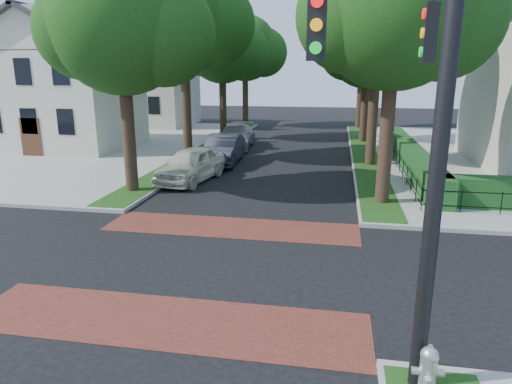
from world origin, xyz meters
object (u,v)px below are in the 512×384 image
traffic_signal (425,118)px  fire_hydrant (428,374)px  parked_car_middle (223,149)px  parked_car_front (191,165)px  parked_car_rear (236,136)px

traffic_signal → fire_hydrant: 4.13m
traffic_signal → parked_car_middle: size_ratio=1.53×
parked_car_front → parked_car_rear: size_ratio=0.86×
parked_car_front → parked_car_middle: (0.51, 4.65, 0.01)m
parked_car_front → traffic_signal: bearing=-49.9°
traffic_signal → parked_car_middle: (-7.98, 18.80, -3.85)m
parked_car_middle → fire_hydrant: (8.29, -19.36, -0.23)m
parked_car_rear → fire_hydrant: (8.80, -25.12, -0.21)m
parked_car_middle → parked_car_rear: bearing=92.3°
traffic_signal → fire_hydrant: size_ratio=7.98×
parked_car_rear → fire_hydrant: parked_car_rear is taller
parked_car_middle → parked_car_rear: (-0.51, 5.76, -0.03)m
parked_car_middle → traffic_signal: bearing=-69.8°
traffic_signal → parked_car_middle: traffic_signal is taller
traffic_signal → parked_car_rear: (-8.49, 24.55, -3.87)m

